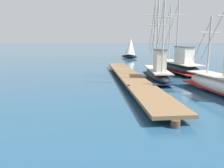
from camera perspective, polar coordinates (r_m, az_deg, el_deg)
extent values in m
cube|color=brown|center=(18.13, 4.60, 1.73)|extent=(2.89, 19.37, 0.16)
cylinder|color=#4C3D2D|center=(9.11, 15.29, -9.37)|extent=(0.36, 0.36, 0.29)
cylinder|color=#4C3D2D|center=(13.54, 8.13, -2.45)|extent=(0.36, 0.36, 0.29)
cylinder|color=#4C3D2D|center=(18.17, 4.59, 1.03)|extent=(0.36, 0.36, 0.29)
cylinder|color=#4C3D2D|center=(22.88, 2.49, 3.09)|extent=(0.36, 0.36, 0.29)
cylinder|color=#4C3D2D|center=(27.63, 1.11, 4.44)|extent=(0.36, 0.36, 0.29)
cube|color=#333338|center=(14.23, 4.13, -0.29)|extent=(0.13, 0.21, 0.08)
cube|color=#333338|center=(14.58, 10.34, -0.17)|extent=(0.13, 0.21, 0.08)
ellipsoid|color=black|center=(23.84, 15.77, 3.94)|extent=(2.40, 7.62, 1.06)
cube|color=#B2AD9E|center=(23.79, 15.83, 5.11)|extent=(2.12, 6.86, 0.08)
cube|color=#B21E19|center=(23.87, 15.74, 3.37)|extent=(2.41, 7.47, 0.08)
cube|color=silver|center=(22.73, 17.24, 6.78)|extent=(1.02, 2.11, 1.49)
cube|color=#3D3D42|center=(22.70, 17.35, 8.73)|extent=(1.10, 2.27, 0.06)
cylinder|color=#B2ADA3|center=(24.03, 15.80, 12.49)|extent=(0.11, 0.11, 6.04)
cylinder|color=#B2ADA3|center=(24.13, 15.98, 15.95)|extent=(1.82, 0.15, 0.06)
cylinder|color=#333338|center=(25.51, 14.12, 13.13)|extent=(0.18, 3.14, 4.47)
cylinder|color=#B2ADA3|center=(25.55, 14.02, 12.16)|extent=(0.11, 0.11, 5.78)
cylinder|color=#B2ADA3|center=(25.64, 14.17, 15.45)|extent=(1.82, 0.15, 0.06)
cylinder|color=#333338|center=(26.98, 12.59, 12.75)|extent=(0.17, 3.00, 4.28)
cylinder|color=#333338|center=(16.17, 23.71, 11.35)|extent=(0.14, 2.41, 3.43)
cylinder|color=#B2ADA3|center=(16.48, 22.77, 8.77)|extent=(0.11, 0.11, 3.60)
cylinder|color=#B2ADA3|center=(16.48, 22.98, 11.58)|extent=(1.53, 0.13, 0.06)
cylinder|color=#333338|center=(17.29, 21.00, 9.55)|extent=(0.11, 1.87, 2.66)
ellipsoid|color=black|center=(18.98, 10.96, 2.26)|extent=(2.54, 6.71, 0.92)
cube|color=#B2AD9E|center=(18.93, 11.00, 3.51)|extent=(2.26, 6.04, 0.08)
cube|color=#19234C|center=(19.02, 10.93, 1.64)|extent=(2.54, 6.59, 0.08)
cube|color=silver|center=(17.88, 11.64, 5.71)|extent=(0.96, 1.73, 1.55)
cube|color=#3D3D42|center=(17.83, 11.74, 8.29)|extent=(1.04, 1.87, 0.06)
cylinder|color=#B2ADA3|center=(19.11, 11.15, 12.29)|extent=(0.11, 0.11, 5.72)
cylinder|color=#B2ADA3|center=(19.14, 11.21, 14.04)|extent=(1.32, 0.28, 0.06)
cylinder|color=#333338|center=(20.64, 10.41, 12.99)|extent=(0.52, 2.93, 4.23)
cylinder|color=#B2ADA3|center=(20.57, 10.42, 12.48)|extent=(0.11, 0.11, 5.92)
cylinder|color=#B2ADA3|center=(20.66, 10.56, 16.33)|extent=(1.32, 0.28, 0.06)
cylinder|color=#333338|center=(22.16, 9.76, 13.14)|extent=(0.53, 3.04, 4.38)
cylinder|color=#B2ADA3|center=(16.85, 12.53, 12.15)|extent=(0.11, 0.11, 5.53)
cylinder|color=#B2ADA3|center=(16.91, 12.69, 15.71)|extent=(1.32, 0.28, 0.06)
cylinder|color=#333338|center=(18.33, 11.62, 12.92)|extent=(0.50, 2.84, 4.09)
ellipsoid|color=black|center=(41.28, 4.25, 6.75)|extent=(2.90, 3.62, 0.60)
cylinder|color=#B2ADA3|center=(41.26, 4.19, 9.37)|extent=(0.08, 0.08, 3.17)
cone|color=silver|center=(41.02, 4.54, 9.14)|extent=(2.73, 2.65, 2.87)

